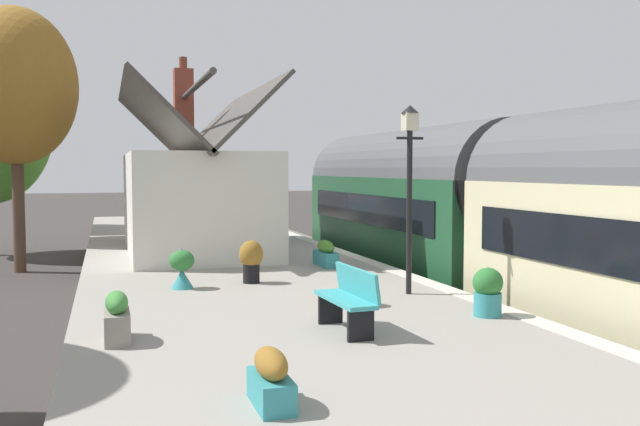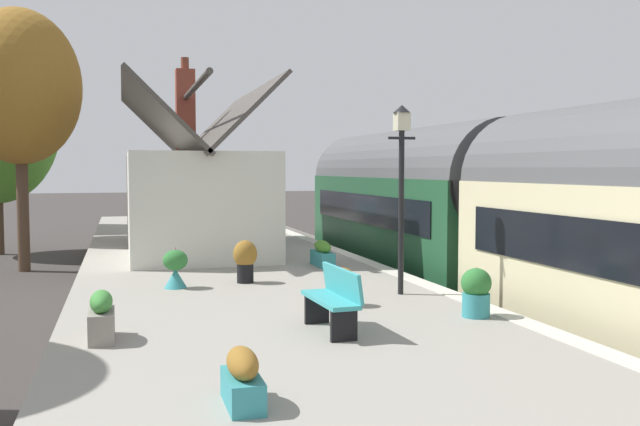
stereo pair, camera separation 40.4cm
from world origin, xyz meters
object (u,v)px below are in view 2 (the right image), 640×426
planter_corner_building (476,292)px  planter_bench_right (323,254)px  bench_mid_platform (203,215)px  tree_behind_building (20,87)px  bench_platform_end (334,297)px  station_building (193,196)px  planter_by_door (245,259)px  planter_bench_left (102,316)px  planter_edge_near (243,378)px  planter_edge_far (175,268)px  planter_under_sign (342,284)px  train (508,218)px  lamp_post_platform (402,161)px

planter_corner_building → planter_bench_right: (5.96, 0.71, -0.10)m
bench_mid_platform → tree_behind_building: 8.02m
bench_platform_end → planter_corner_building: bench_platform_end is taller
station_building → planter_by_door: bearing=-176.1°
station_building → bench_platform_end: 10.55m
planter_bench_left → tree_behind_building: size_ratio=0.10×
station_building → planter_corner_building: 10.69m
planter_bench_right → planter_edge_near: planter_bench_right is taller
planter_edge_far → planter_under_sign: 3.52m
planter_bench_left → tree_behind_building: bearing=10.9°
tree_behind_building → station_building: bearing=-129.9°
train → planter_edge_near: 9.33m
bench_platform_end → planter_by_door: 4.46m
tree_behind_building → lamp_post_platform: bearing=-147.3°
bench_platform_end → planter_under_sign: bench_platform_end is taller
planter_edge_far → planter_by_door: 1.39m
planter_edge_far → tree_behind_building: tree_behind_building is taller
tree_behind_building → planter_corner_building: bearing=-150.2°
planter_bench_right → planter_edge_near: 9.55m
planter_bench_right → planter_bench_left: bearing=141.6°
planter_by_door → tree_behind_building: bearing=27.7°
train → planter_bench_left: bearing=113.3°
bench_mid_platform → planter_bench_right: bench_mid_platform is taller
station_building → planter_edge_far: (-6.28, 0.95, -1.11)m
planter_corner_building → lamp_post_platform: (2.10, 0.36, 1.98)m
train → planter_edge_far: train is taller
station_building → planter_edge_far: 6.44m
planter_edge_near → planter_edge_far: bearing=1.1°
station_building → tree_behind_building: size_ratio=0.98×
bench_platform_end → planter_bench_left: 3.09m
planter_bench_right → lamp_post_platform: lamp_post_platform is taller
planter_under_sign → planter_by_door: bearing=22.8°
station_building → planter_edge_far: station_building is taller
planter_under_sign → planter_edge_near: planter_under_sign is taller
planter_edge_near → lamp_post_platform: bearing=-36.0°
station_building → planter_bench_left: 10.39m
planter_bench_right → planter_bench_left: planter_bench_left is taller
lamp_post_platform → tree_behind_building: 14.60m
planter_edge_far → planter_edge_near: planter_edge_far is taller
station_building → tree_behind_building: tree_behind_building is taller
planter_under_sign → planter_bench_right: bearing=-12.0°
planter_edge_far → tree_behind_building: size_ratio=0.10×
planter_by_door → planter_under_sign: size_ratio=1.24×
planter_by_door → bench_platform_end: bearing=-173.9°
planter_edge_far → lamp_post_platform: lamp_post_platform is taller
planter_edge_far → tree_behind_building: 11.94m
bench_platform_end → planter_by_door: size_ratio=1.69×
train → planter_edge_far: (0.36, 6.78, -0.85)m
planter_corner_building → planter_by_door: bearing=34.5°
bench_platform_end → planter_edge_near: 3.16m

